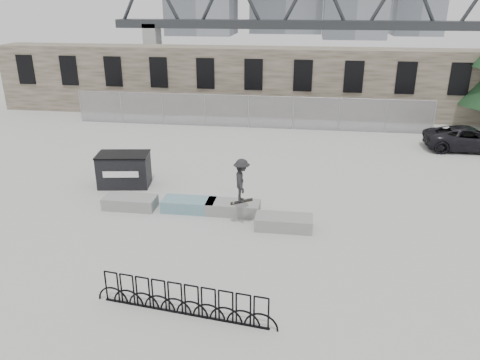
{
  "coord_description": "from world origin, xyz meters",
  "views": [
    {
      "loc": [
        3.51,
        -15.72,
        7.58
      ],
      "look_at": [
        1.23,
        0.18,
        1.3
      ],
      "focal_mm": 35.0,
      "sensor_mm": 36.0,
      "label": 1
    }
  ],
  "objects_px": {
    "planter_offset": "(284,222)",
    "bike_rack": "(183,300)",
    "skateboarder": "(242,181)",
    "planter_center_left": "(189,204)",
    "suv": "(469,139)",
    "planter_far_left": "(130,202)",
    "dumpster": "(124,170)",
    "planter_center_right": "(233,207)"
  },
  "relations": [
    {
      "from": "planter_offset",
      "to": "bike_rack",
      "type": "relative_size",
      "value": 0.41
    },
    {
      "from": "skateboarder",
      "to": "planter_offset",
      "type": "bearing_deg",
      "value": -103.62
    },
    {
      "from": "planter_center_left",
      "to": "suv",
      "type": "bearing_deg",
      "value": 36.52
    },
    {
      "from": "planter_far_left",
      "to": "dumpster",
      "type": "height_order",
      "value": "dumpster"
    },
    {
      "from": "planter_center_left",
      "to": "suv",
      "type": "height_order",
      "value": "suv"
    },
    {
      "from": "dumpster",
      "to": "suv",
      "type": "bearing_deg",
      "value": 15.68
    },
    {
      "from": "bike_rack",
      "to": "planter_offset",
      "type": "bearing_deg",
      "value": 66.36
    },
    {
      "from": "suv",
      "to": "skateboarder",
      "type": "xyz_separation_m",
      "value": [
        -10.69,
        -10.37,
        1.05
      ]
    },
    {
      "from": "dumpster",
      "to": "planter_offset",
      "type": "bearing_deg",
      "value": -32.7
    },
    {
      "from": "dumpster",
      "to": "bike_rack",
      "type": "distance_m",
      "value": 9.55
    },
    {
      "from": "dumpster",
      "to": "planter_center_left",
      "type": "bearing_deg",
      "value": -41.08
    },
    {
      "from": "dumpster",
      "to": "bike_rack",
      "type": "xyz_separation_m",
      "value": [
        4.75,
        -8.27,
        -0.28
      ]
    },
    {
      "from": "planter_far_left",
      "to": "planter_center_left",
      "type": "distance_m",
      "value": 2.3
    },
    {
      "from": "planter_far_left",
      "to": "planter_offset",
      "type": "xyz_separation_m",
      "value": [
        5.96,
        -0.89,
        0.0
      ]
    },
    {
      "from": "planter_center_right",
      "to": "skateboarder",
      "type": "bearing_deg",
      "value": -62.47
    },
    {
      "from": "planter_center_left",
      "to": "dumpster",
      "type": "xyz_separation_m",
      "value": [
        -3.36,
        2.12,
        0.47
      ]
    },
    {
      "from": "planter_center_left",
      "to": "suv",
      "type": "xyz_separation_m",
      "value": [
        12.83,
        9.5,
        0.38
      ]
    },
    {
      "from": "bike_rack",
      "to": "planter_center_left",
      "type": "bearing_deg",
      "value": 102.76
    },
    {
      "from": "planter_offset",
      "to": "skateboarder",
      "type": "height_order",
      "value": "skateboarder"
    },
    {
      "from": "skateboarder",
      "to": "planter_far_left",
      "type": "bearing_deg",
      "value": 71.05
    },
    {
      "from": "planter_far_left",
      "to": "suv",
      "type": "bearing_deg",
      "value": 32.4
    },
    {
      "from": "planter_center_right",
      "to": "dumpster",
      "type": "relative_size",
      "value": 0.85
    },
    {
      "from": "planter_far_left",
      "to": "dumpster",
      "type": "xyz_separation_m",
      "value": [
        -1.06,
        2.22,
        0.47
      ]
    },
    {
      "from": "planter_offset",
      "to": "bike_rack",
      "type": "xyz_separation_m",
      "value": [
        -2.26,
        -5.17,
        0.19
      ]
    },
    {
      "from": "planter_center_right",
      "to": "dumpster",
      "type": "distance_m",
      "value": 5.51
    },
    {
      "from": "planter_center_left",
      "to": "skateboarder",
      "type": "height_order",
      "value": "skateboarder"
    },
    {
      "from": "planter_far_left",
      "to": "skateboarder",
      "type": "distance_m",
      "value": 4.73
    },
    {
      "from": "planter_offset",
      "to": "suv",
      "type": "bearing_deg",
      "value": 48.81
    },
    {
      "from": "bike_rack",
      "to": "skateboarder",
      "type": "relative_size",
      "value": 2.93
    },
    {
      "from": "planter_far_left",
      "to": "bike_rack",
      "type": "distance_m",
      "value": 7.09
    },
    {
      "from": "planter_center_right",
      "to": "planter_offset",
      "type": "height_order",
      "value": "same"
    },
    {
      "from": "planter_center_left",
      "to": "planter_center_right",
      "type": "bearing_deg",
      "value": -0.62
    },
    {
      "from": "planter_far_left",
      "to": "skateboarder",
      "type": "relative_size",
      "value": 1.19
    },
    {
      "from": "dumpster",
      "to": "skateboarder",
      "type": "distance_m",
      "value": 6.33
    },
    {
      "from": "skateboarder",
      "to": "suv",
      "type": "bearing_deg",
      "value": -55.03
    },
    {
      "from": "planter_offset",
      "to": "skateboarder",
      "type": "bearing_deg",
      "value": 175.53
    },
    {
      "from": "planter_center_right",
      "to": "suv",
      "type": "height_order",
      "value": "suv"
    },
    {
      "from": "planter_center_left",
      "to": "bike_rack",
      "type": "xyz_separation_m",
      "value": [
        1.39,
        -6.15,
        0.19
      ]
    },
    {
      "from": "bike_rack",
      "to": "skateboarder",
      "type": "xyz_separation_m",
      "value": [
        0.75,
        5.29,
        1.24
      ]
    },
    {
      "from": "planter_center_left",
      "to": "planter_offset",
      "type": "height_order",
      "value": "same"
    },
    {
      "from": "dumpster",
      "to": "suv",
      "type": "distance_m",
      "value": 17.8
    },
    {
      "from": "planter_far_left",
      "to": "bike_rack",
      "type": "bearing_deg",
      "value": -58.61
    }
  ]
}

